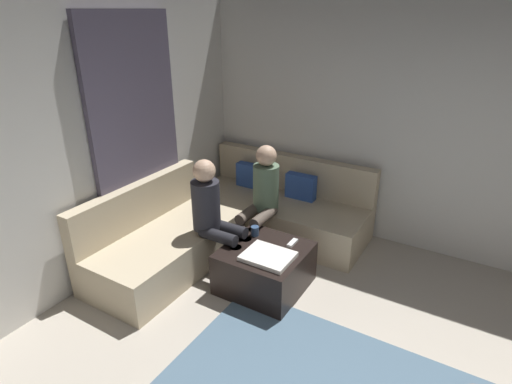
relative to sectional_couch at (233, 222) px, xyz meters
name	(u,v)px	position (x,y,z in m)	size (l,w,h in m)	color
wall_back	(463,135)	(2.08, 1.06, 1.07)	(6.00, 0.12, 2.70)	silver
wall_left	(3,171)	(-0.86, -1.88, 1.07)	(0.12, 6.00, 2.70)	silver
curtain_panel	(138,143)	(-0.76, -0.58, 0.97)	(0.06, 1.10, 2.50)	#595166
sectional_couch	(233,222)	(0.00, 0.00, 0.00)	(2.10, 2.55, 0.87)	#C6B593
ottoman	(265,268)	(0.71, -0.52, -0.07)	(0.76, 0.76, 0.42)	black
folded_blanket	(268,256)	(0.81, -0.64, 0.16)	(0.44, 0.36, 0.04)	white
coffee_mug	(255,231)	(0.49, -0.34, 0.19)	(0.08, 0.08, 0.10)	#334C72
game_remote	(293,243)	(0.89, -0.30, 0.15)	(0.05, 0.15, 0.02)	white
person_on_couch_back	(261,196)	(0.34, 0.06, 0.38)	(0.30, 0.60, 1.20)	brown
person_on_couch_side	(214,214)	(0.15, -0.54, 0.38)	(0.60, 0.30, 1.20)	black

